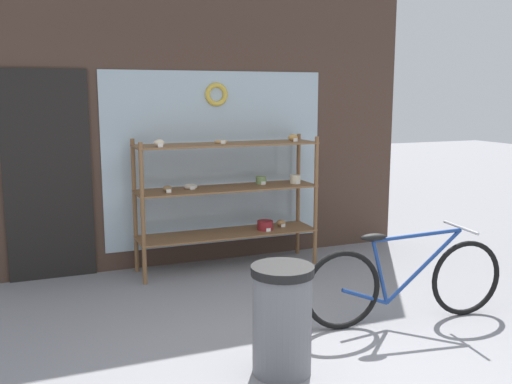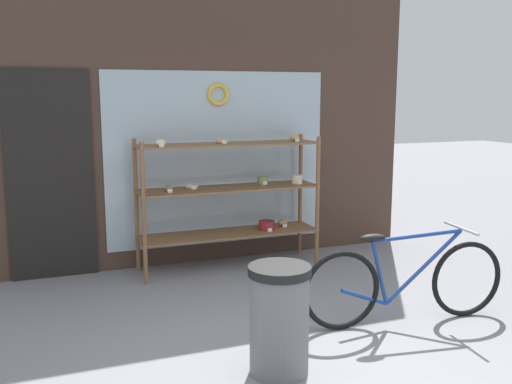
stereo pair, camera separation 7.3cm
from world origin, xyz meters
TOP-DOWN VIEW (x-y plane):
  - storefront_facade at (-0.05, 3.03)m, footprint 4.99×0.13m
  - display_case at (0.24, 2.66)m, footprint 1.93×0.48m
  - bicycle at (1.07, 0.70)m, footprint 1.77×0.46m
  - trash_bin at (-0.22, 0.29)m, footprint 0.42×0.42m

SIDE VIEW (x-z plane):
  - bicycle at x=1.07m, z-range -0.04..0.74m
  - trash_bin at x=-0.22m, z-range 0.03..0.77m
  - display_case at x=0.24m, z-range 0.12..1.54m
  - storefront_facade at x=-0.05m, z-range -0.05..3.24m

